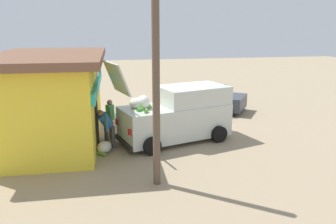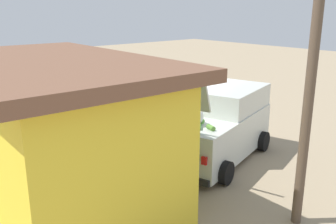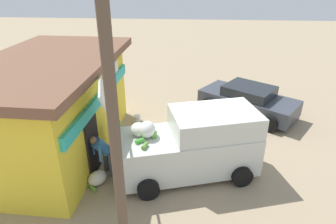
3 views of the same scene
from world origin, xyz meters
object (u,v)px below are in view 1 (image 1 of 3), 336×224
unloaded_banana_pile (104,148)px  paint_bucket (115,117)px  storefront_bar (52,97)px  delivery_van (178,114)px  parked_sedan (205,98)px  customer_bending (106,125)px  vendor_standing (110,116)px

unloaded_banana_pile → paint_bucket: (3.89, -0.53, -0.01)m
storefront_bar → paint_bucket: size_ratio=20.28×
delivery_van → parked_sedan: (4.38, -2.43, -0.40)m
customer_bending → unloaded_banana_pile: customer_bending is taller
storefront_bar → customer_bending: (-1.29, -1.95, -0.82)m
delivery_van → vendor_standing: delivery_van is taller
parked_sedan → customer_bending: customer_bending is taller
delivery_van → customer_bending: bearing=98.1°
parked_sedan → customer_bending: bearing=132.8°
vendor_standing → unloaded_banana_pile: 1.67m
parked_sedan → paint_bucket: (-1.32, 4.73, -0.45)m
delivery_van → paint_bucket: delivery_van is taller
delivery_van → unloaded_banana_pile: size_ratio=5.86×
storefront_bar → customer_bending: size_ratio=4.73×
paint_bucket → delivery_van: bearing=-143.1°
customer_bending → unloaded_banana_pile: bearing=165.3°
unloaded_banana_pile → storefront_bar: bearing=46.8°
storefront_bar → parked_sedan: storefront_bar is taller
vendor_standing → paint_bucket: vendor_standing is taller
unloaded_banana_pile → paint_bucket: 3.92m
unloaded_banana_pile → customer_bending: bearing=-14.7°
customer_bending → unloaded_banana_pile: 0.83m
delivery_van → unloaded_banana_pile: 3.06m
storefront_bar → vendor_standing: size_ratio=4.49×
storefront_bar → delivery_van: bearing=-100.9°
vendor_standing → customer_bending: 1.06m
delivery_van → parked_sedan: bearing=-29.1°
parked_sedan → paint_bucket: 4.93m
storefront_bar → unloaded_banana_pile: (-1.72, -1.84, -1.51)m
storefront_bar → unloaded_banana_pile: storefront_bar is taller
parked_sedan → vendor_standing: bearing=126.8°
vendor_standing → paint_bucket: bearing=-5.8°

